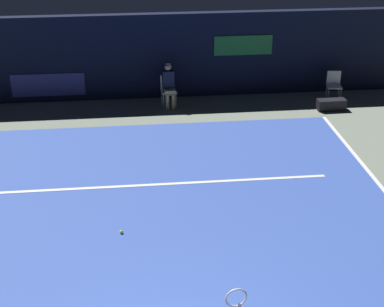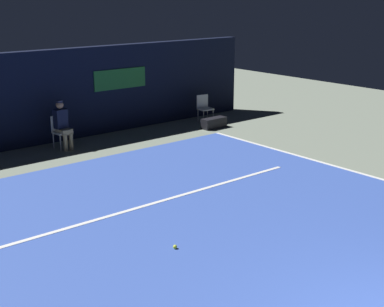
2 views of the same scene
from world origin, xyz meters
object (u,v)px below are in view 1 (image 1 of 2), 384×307
(tennis_ball, at_px, (121,232))
(equipment_bag, at_px, (331,105))
(line_judge_on_chair, at_px, (169,84))
(courtside_chair_near, at_px, (334,84))

(tennis_ball, relative_size, equipment_bag, 0.08)
(line_judge_on_chair, relative_size, tennis_ball, 19.41)
(line_judge_on_chair, distance_m, courtside_chair_near, 5.10)
(tennis_ball, height_order, equipment_bag, equipment_bag)
(line_judge_on_chair, bearing_deg, equipment_bag, -9.84)
(courtside_chair_near, distance_m, equipment_bag, 0.97)
(courtside_chair_near, relative_size, equipment_bag, 1.05)
(line_judge_on_chair, relative_size, equipment_bag, 1.57)
(courtside_chair_near, height_order, equipment_bag, courtside_chair_near)
(courtside_chair_near, distance_m, tennis_ball, 9.46)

